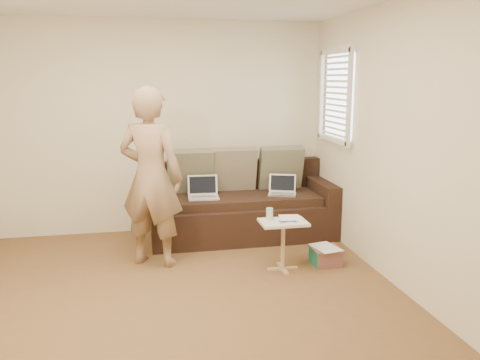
{
  "coord_description": "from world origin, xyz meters",
  "views": [
    {
      "loc": [
        -0.3,
        -3.97,
        1.91
      ],
      "look_at": [
        0.8,
        1.4,
        0.78
      ],
      "focal_mm": 37.26,
      "sensor_mm": 36.0,
      "label": 1
    }
  ],
  "objects_px": {
    "laptop_silver": "(282,195)",
    "laptop_white": "(204,198)",
    "side_table": "(283,245)",
    "person": "(151,177)",
    "drinking_glass": "(270,214)",
    "sofa": "(242,202)",
    "striped_box": "(325,256)"
  },
  "relations": [
    {
      "from": "person",
      "to": "side_table",
      "type": "bearing_deg",
      "value": -173.1
    },
    {
      "from": "laptop_silver",
      "to": "laptop_white",
      "type": "xyz_separation_m",
      "value": [
        -0.95,
        0.02,
        0.0
      ]
    },
    {
      "from": "sofa",
      "to": "striped_box",
      "type": "distance_m",
      "value": 1.34
    },
    {
      "from": "laptop_silver",
      "to": "drinking_glass",
      "type": "relative_size",
      "value": 2.73
    },
    {
      "from": "laptop_white",
      "to": "side_table",
      "type": "xyz_separation_m",
      "value": [
        0.66,
        -1.07,
        -0.27
      ]
    },
    {
      "from": "laptop_white",
      "to": "side_table",
      "type": "bearing_deg",
      "value": -54.79
    },
    {
      "from": "laptop_silver",
      "to": "person",
      "type": "height_order",
      "value": "person"
    },
    {
      "from": "laptop_white",
      "to": "drinking_glass",
      "type": "height_order",
      "value": "laptop_white"
    },
    {
      "from": "sofa",
      "to": "laptop_white",
      "type": "xyz_separation_m",
      "value": [
        -0.48,
        -0.09,
        0.1
      ]
    },
    {
      "from": "drinking_glass",
      "to": "laptop_silver",
      "type": "bearing_deg",
      "value": 66.77
    },
    {
      "from": "drinking_glass",
      "to": "person",
      "type": "bearing_deg",
      "value": 162.55
    },
    {
      "from": "side_table",
      "to": "striped_box",
      "type": "bearing_deg",
      "value": 5.31
    },
    {
      "from": "laptop_silver",
      "to": "laptop_white",
      "type": "relative_size",
      "value": 0.92
    },
    {
      "from": "sofa",
      "to": "side_table",
      "type": "xyz_separation_m",
      "value": [
        0.18,
        -1.16,
        -0.17
      ]
    },
    {
      "from": "side_table",
      "to": "drinking_glass",
      "type": "height_order",
      "value": "drinking_glass"
    },
    {
      "from": "laptop_white",
      "to": "side_table",
      "type": "relative_size",
      "value": 0.7
    },
    {
      "from": "laptop_white",
      "to": "drinking_glass",
      "type": "distance_m",
      "value": 1.13
    },
    {
      "from": "person",
      "to": "drinking_glass",
      "type": "distance_m",
      "value": 1.25
    },
    {
      "from": "sofa",
      "to": "drinking_glass",
      "type": "distance_m",
      "value": 1.1
    },
    {
      "from": "laptop_silver",
      "to": "person",
      "type": "xyz_separation_m",
      "value": [
        -1.57,
        -0.61,
        0.4
      ]
    },
    {
      "from": "sofa",
      "to": "laptop_silver",
      "type": "bearing_deg",
      "value": -13.65
    },
    {
      "from": "side_table",
      "to": "laptop_white",
      "type": "bearing_deg",
      "value": 121.62
    },
    {
      "from": "striped_box",
      "to": "person",
      "type": "bearing_deg",
      "value": 167.39
    },
    {
      "from": "striped_box",
      "to": "drinking_glass",
      "type": "bearing_deg",
      "value": 177.15
    },
    {
      "from": "sofa",
      "to": "person",
      "type": "distance_m",
      "value": 1.4
    },
    {
      "from": "laptop_silver",
      "to": "side_table",
      "type": "relative_size",
      "value": 0.64
    },
    {
      "from": "striped_box",
      "to": "sofa",
      "type": "bearing_deg",
      "value": 120.46
    },
    {
      "from": "laptop_white",
      "to": "drinking_glass",
      "type": "bearing_deg",
      "value": -58.12
    },
    {
      "from": "laptop_white",
      "to": "laptop_silver",
      "type": "bearing_deg",
      "value": 2.11
    },
    {
      "from": "person",
      "to": "laptop_white",
      "type": "bearing_deg",
      "value": -108.23
    },
    {
      "from": "drinking_glass",
      "to": "striped_box",
      "type": "xyz_separation_m",
      "value": [
        0.6,
        -0.03,
        -0.48
      ]
    },
    {
      "from": "sofa",
      "to": "laptop_white",
      "type": "distance_m",
      "value": 0.5
    }
  ]
}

